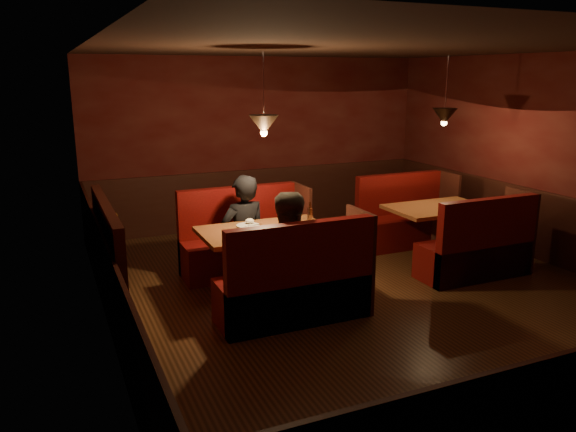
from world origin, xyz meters
name	(u,v)px	position (x,y,z in m)	size (l,w,h in m)	color
room	(343,210)	(-0.28, 0.05, 1.05)	(6.02, 7.02, 2.92)	black
main_table	(266,244)	(-1.12, 0.40, 0.63)	(1.53, 0.93, 1.07)	brown
main_bench_far	(244,245)	(-1.10, 1.27, 0.37)	(1.68, 0.60, 1.15)	#410908
main_bench_near	(298,289)	(-1.10, -0.47, 0.37)	(1.68, 0.60, 1.15)	#410908
second_table	(437,220)	(1.61, 0.64, 0.58)	(1.40, 0.89, 0.79)	brown
second_bench_far	(404,222)	(1.64, 1.48, 0.35)	(1.54, 0.58, 1.10)	#410908
second_bench_near	(479,252)	(1.64, -0.19, 0.35)	(1.54, 0.58, 1.10)	#410908
diner_a	(243,215)	(-1.21, 0.95, 0.87)	(0.63, 0.42, 1.74)	black
diner_b	(293,240)	(-1.07, -0.30, 0.87)	(0.85, 0.66, 1.74)	#322F28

